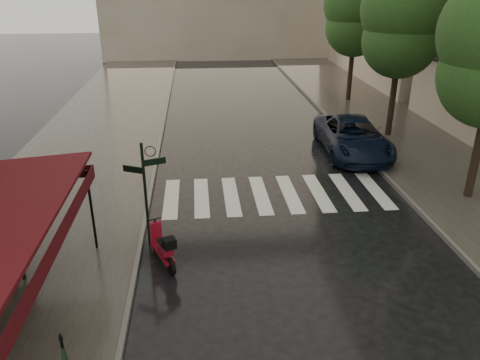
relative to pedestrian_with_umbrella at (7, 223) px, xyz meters
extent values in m
plane|color=black|center=(4.34, -1.44, -1.71)|extent=(120.00, 120.00, 0.00)
cube|color=#38332D|center=(-0.16, 10.56, -1.65)|extent=(6.00, 60.00, 0.12)
cube|color=#38332D|center=(14.59, 10.56, -1.65)|extent=(5.50, 60.00, 0.12)
cube|color=#595651|center=(2.89, 10.56, -1.64)|extent=(0.12, 60.00, 0.16)
cube|color=#595651|center=(11.79, 10.56, -1.64)|extent=(0.12, 60.00, 0.16)
cube|color=silver|center=(3.64, 4.56, -1.71)|extent=(0.50, 3.20, 0.01)
cube|color=silver|center=(4.69, 4.56, -1.71)|extent=(0.50, 3.20, 0.01)
cube|color=silver|center=(5.74, 4.56, -1.71)|extent=(0.50, 3.20, 0.01)
cube|color=silver|center=(6.79, 4.56, -1.71)|extent=(0.50, 3.20, 0.01)
cube|color=silver|center=(7.84, 4.56, -1.71)|extent=(0.50, 3.20, 0.01)
cube|color=silver|center=(8.89, 4.56, -1.71)|extent=(0.50, 3.20, 0.01)
cube|color=silver|center=(9.94, 4.56, -1.71)|extent=(0.50, 3.20, 0.01)
cube|color=silver|center=(10.99, 4.56, -1.71)|extent=(0.50, 3.20, 0.01)
cube|color=#440913|center=(1.82, -1.94, 0.64)|extent=(0.04, 7.00, 0.35)
cylinder|color=black|center=(1.69, 1.31, -0.42)|extent=(0.07, 0.07, 2.35)
cylinder|color=black|center=(3.14, 1.56, -0.16)|extent=(0.08, 0.08, 3.10)
cube|color=black|center=(3.44, 1.56, 0.84)|extent=(0.62, 0.26, 0.18)
cube|color=black|center=(2.86, 1.56, 0.64)|extent=(0.56, 0.29, 0.18)
cylinder|color=black|center=(13.94, 3.56, 0.54)|extent=(0.28, 0.28, 4.26)
cylinder|color=black|center=(13.84, 10.56, 0.65)|extent=(0.28, 0.28, 4.48)
sphere|color=#1B3C15|center=(13.84, 10.56, 2.81)|extent=(3.40, 3.40, 3.40)
sphere|color=#1B3C15|center=(13.84, 10.56, 4.17)|extent=(3.80, 3.80, 3.80)
cylinder|color=black|center=(14.04, 17.56, 0.59)|extent=(0.28, 0.28, 4.37)
sphere|color=#1B3C15|center=(14.04, 17.56, 2.70)|extent=(3.40, 3.40, 3.40)
sphere|color=#1B3C15|center=(14.04, 17.56, 4.02)|extent=(3.80, 3.80, 3.80)
imported|color=black|center=(0.00, 0.00, -0.82)|extent=(0.62, 0.47, 1.55)
imported|color=black|center=(0.00, 0.00, 0.38)|extent=(1.08, 1.09, 0.84)
cube|color=#522215|center=(0.24, 0.05, -0.59)|extent=(0.18, 0.31, 0.33)
cylinder|color=black|center=(3.83, -0.01, -1.48)|extent=(0.27, 0.46, 0.46)
cylinder|color=black|center=(3.35, 1.08, -1.48)|extent=(0.27, 0.46, 0.46)
cube|color=maroon|center=(3.58, 0.56, -1.41)|extent=(0.75, 1.25, 0.10)
cube|color=maroon|center=(3.68, 0.34, -1.12)|extent=(0.47, 0.60, 0.27)
cube|color=maroon|center=(3.41, 0.95, -1.04)|extent=(0.33, 0.23, 0.72)
cylinder|color=black|center=(3.37, 1.04, -0.64)|extent=(0.42, 0.21, 0.03)
cube|color=black|center=(3.82, 0.02, -0.80)|extent=(0.40, 0.39, 0.27)
imported|color=black|center=(11.34, 8.46, -0.96)|extent=(2.71, 5.54, 1.51)
camera|label=1|loc=(4.65, -10.35, 5.41)|focal=35.00mm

